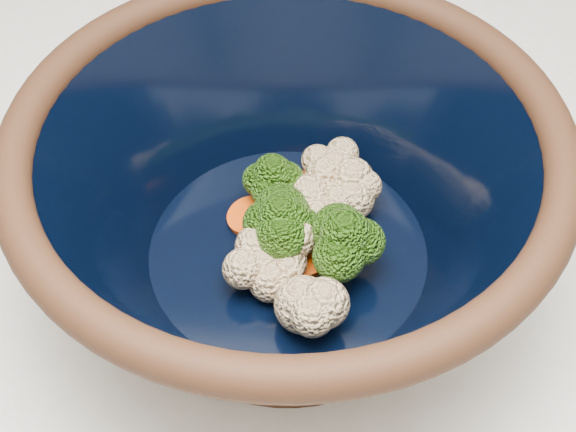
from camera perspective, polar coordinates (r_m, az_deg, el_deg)
mixing_bowl at (r=0.46m, az=0.00°, el=1.06°), size 0.36×0.36×0.14m
vegetable_pile at (r=0.48m, az=1.13°, el=-0.65°), size 0.10×0.14×0.06m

